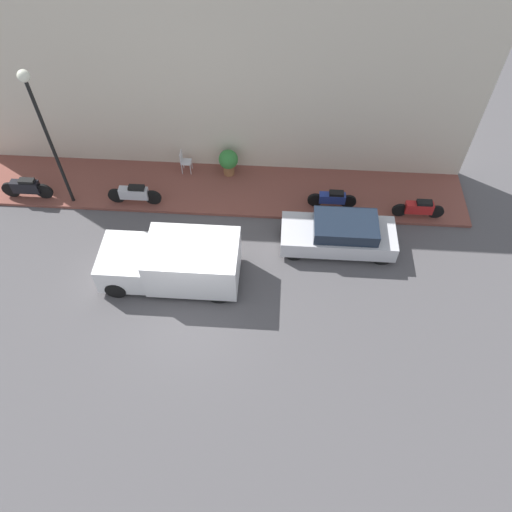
% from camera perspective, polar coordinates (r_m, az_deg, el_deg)
% --- Properties ---
extents(ground_plane, '(60.00, 60.00, 0.00)m').
position_cam_1_polar(ground_plane, '(16.75, -6.91, -4.28)').
color(ground_plane, '#514F51').
extents(sidewalk, '(2.78, 19.50, 0.12)m').
position_cam_1_polar(sidewalk, '(19.88, -4.91, 7.67)').
color(sidewalk, brown).
rests_on(sidewalk, ground_plane).
extents(building_facade, '(0.30, 19.50, 7.34)m').
position_cam_1_polar(building_facade, '(18.85, -5.11, 18.90)').
color(building_facade, beige).
rests_on(building_facade, ground_plane).
extents(parked_car, '(1.61, 3.98, 1.27)m').
position_cam_1_polar(parked_car, '(17.66, 9.54, 2.48)').
color(parked_car, silver).
rests_on(parked_car, ground_plane).
extents(delivery_van, '(1.99, 4.56, 1.64)m').
position_cam_1_polar(delivery_van, '(16.58, -9.52, -0.66)').
color(delivery_van, white).
rests_on(delivery_van, ground_plane).
extents(motorcycle_red, '(0.30, 1.89, 0.78)m').
position_cam_1_polar(motorcycle_red, '(19.33, 18.14, 5.20)').
color(motorcycle_red, '#B21E1E').
rests_on(motorcycle_red, sidewalk).
extents(motorcycle_black, '(0.30, 1.96, 0.90)m').
position_cam_1_polar(motorcycle_black, '(20.96, -24.76, 7.12)').
color(motorcycle_black, black).
rests_on(motorcycle_black, sidewalk).
extents(scooter_silver, '(0.30, 2.03, 0.84)m').
position_cam_1_polar(scooter_silver, '(19.40, -13.74, 6.92)').
color(scooter_silver, '#B7B7BF').
rests_on(scooter_silver, sidewalk).
extents(motorcycle_blue, '(0.30, 1.82, 0.74)m').
position_cam_1_polar(motorcycle_blue, '(18.98, 8.73, 6.52)').
color(motorcycle_blue, navy).
rests_on(motorcycle_blue, sidewalk).
extents(streetlamp, '(0.39, 0.39, 5.47)m').
position_cam_1_polar(streetlamp, '(18.21, -23.43, 14.33)').
color(streetlamp, black).
rests_on(streetlamp, sidewalk).
extents(potted_plant, '(0.76, 0.76, 1.11)m').
position_cam_1_polar(potted_plant, '(19.97, -3.17, 10.80)').
color(potted_plant, brown).
rests_on(potted_plant, sidewalk).
extents(cafe_chair, '(0.40, 0.40, 0.95)m').
position_cam_1_polar(cafe_chair, '(20.33, -8.21, 10.75)').
color(cafe_chair, silver).
rests_on(cafe_chair, sidewalk).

